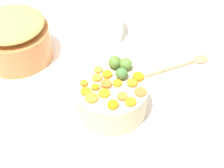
% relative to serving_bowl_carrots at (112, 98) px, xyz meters
% --- Properties ---
extents(tabletop, '(2.40, 2.40, 0.02)m').
position_rel_serving_bowl_carrots_xyz_m(tabletop, '(0.01, 0.03, -0.06)').
color(tabletop, white).
rests_on(tabletop, ground).
extents(serving_bowl_carrots, '(0.23, 0.23, 0.11)m').
position_rel_serving_bowl_carrots_xyz_m(serving_bowl_carrots, '(0.00, 0.00, 0.00)').
color(serving_bowl_carrots, '#B6B18E').
rests_on(serving_bowl_carrots, tabletop).
extents(metal_pot, '(0.27, 0.27, 0.12)m').
position_rel_serving_bowl_carrots_xyz_m(metal_pot, '(-0.44, 0.08, 0.01)').
color(metal_pot, '#CA7542').
rests_on(metal_pot, tabletop).
extents(stuffing_mound, '(0.24, 0.24, 0.06)m').
position_rel_serving_bowl_carrots_xyz_m(stuffing_mound, '(-0.44, 0.08, 0.10)').
color(stuffing_mound, tan).
rests_on(stuffing_mound, metal_pot).
extents(carrot_slice_0, '(0.04, 0.04, 0.01)m').
position_rel_serving_bowl_carrots_xyz_m(carrot_slice_0, '(0.04, -0.07, 0.06)').
color(carrot_slice_0, orange).
rests_on(carrot_slice_0, serving_bowl_carrots).
extents(carrot_slice_1, '(0.05, 0.05, 0.01)m').
position_rel_serving_bowl_carrots_xyz_m(carrot_slice_1, '(0.06, 0.07, 0.06)').
color(carrot_slice_1, orange).
rests_on(carrot_slice_1, serving_bowl_carrots).
extents(carrot_slice_2, '(0.03, 0.03, 0.01)m').
position_rel_serving_bowl_carrots_xyz_m(carrot_slice_2, '(0.05, -0.03, 0.06)').
color(carrot_slice_2, orange).
rests_on(carrot_slice_2, serving_bowl_carrots).
extents(carrot_slice_3, '(0.03, 0.03, 0.01)m').
position_rel_serving_bowl_carrots_xyz_m(carrot_slice_3, '(0.01, 0.01, 0.06)').
color(carrot_slice_3, orange).
rests_on(carrot_slice_3, serving_bowl_carrots).
extents(carrot_slice_4, '(0.04, 0.04, 0.01)m').
position_rel_serving_bowl_carrots_xyz_m(carrot_slice_4, '(-0.01, -0.04, 0.06)').
color(carrot_slice_4, orange).
rests_on(carrot_slice_4, serving_bowl_carrots).
extents(carrot_slice_5, '(0.04, 0.04, 0.01)m').
position_rel_serving_bowl_carrots_xyz_m(carrot_slice_5, '(-0.07, 0.04, 0.06)').
color(carrot_slice_5, orange).
rests_on(carrot_slice_5, serving_bowl_carrots).
extents(carrot_slice_6, '(0.05, 0.05, 0.01)m').
position_rel_serving_bowl_carrots_xyz_m(carrot_slice_6, '(-0.03, -0.07, 0.06)').
color(carrot_slice_6, orange).
rests_on(carrot_slice_6, serving_bowl_carrots).
extents(carrot_slice_7, '(0.03, 0.03, 0.01)m').
position_rel_serving_bowl_carrots_xyz_m(carrot_slice_7, '(-0.06, -0.06, 0.06)').
color(carrot_slice_7, orange).
rests_on(carrot_slice_7, serving_bowl_carrots).
extents(carrot_slice_8, '(0.03, 0.03, 0.01)m').
position_rel_serving_bowl_carrots_xyz_m(carrot_slice_8, '(-0.04, -0.03, 0.06)').
color(carrot_slice_8, orange).
rests_on(carrot_slice_8, serving_bowl_carrots).
extents(carrot_slice_9, '(0.04, 0.04, 0.01)m').
position_rel_serving_bowl_carrots_xyz_m(carrot_slice_9, '(-0.06, 0.01, 0.06)').
color(carrot_slice_9, orange).
rests_on(carrot_slice_9, serving_bowl_carrots).
extents(carrot_slice_10, '(0.04, 0.04, 0.01)m').
position_rel_serving_bowl_carrots_xyz_m(carrot_slice_10, '(0.09, 0.01, 0.06)').
color(carrot_slice_10, orange).
rests_on(carrot_slice_10, serving_bowl_carrots).
extents(carrot_slice_11, '(0.03, 0.03, 0.01)m').
position_rel_serving_bowl_carrots_xyz_m(carrot_slice_11, '(-0.08, -0.03, 0.06)').
color(carrot_slice_11, orange).
rests_on(carrot_slice_11, serving_bowl_carrots).
extents(carrot_slice_12, '(0.04, 0.04, 0.01)m').
position_rel_serving_bowl_carrots_xyz_m(carrot_slice_12, '(0.05, 0.04, 0.06)').
color(carrot_slice_12, orange).
rests_on(carrot_slice_12, serving_bowl_carrots).
extents(carrot_slice_13, '(0.04, 0.04, 0.01)m').
position_rel_serving_bowl_carrots_xyz_m(carrot_slice_13, '(0.08, -0.04, 0.06)').
color(carrot_slice_13, orange).
rests_on(carrot_slice_13, serving_bowl_carrots).
extents(carrot_slice_14, '(0.04, 0.04, 0.01)m').
position_rel_serving_bowl_carrots_xyz_m(carrot_slice_14, '(-0.03, 0.03, 0.06)').
color(carrot_slice_14, orange).
rests_on(carrot_slice_14, serving_bowl_carrots).
extents(carrot_slice_15, '(0.05, 0.05, 0.01)m').
position_rel_serving_bowl_carrots_xyz_m(carrot_slice_15, '(-0.02, -0.00, 0.06)').
color(carrot_slice_15, orange).
rests_on(carrot_slice_15, serving_bowl_carrots).
extents(brussels_sprout_0, '(0.04, 0.04, 0.04)m').
position_rel_serving_bowl_carrots_xyz_m(brussels_sprout_0, '(-0.03, 0.08, 0.08)').
color(brussels_sprout_0, '#50762E').
rests_on(brussels_sprout_0, serving_bowl_carrots).
extents(brussels_sprout_1, '(0.04, 0.04, 0.04)m').
position_rel_serving_bowl_carrots_xyz_m(brussels_sprout_1, '(0.01, 0.09, 0.08)').
color(brussels_sprout_1, '#568334').
rests_on(brussels_sprout_1, serving_bowl_carrots).
extents(brussels_sprout_2, '(0.04, 0.04, 0.04)m').
position_rel_serving_bowl_carrots_xyz_m(brussels_sprout_2, '(0.01, 0.05, 0.07)').
color(brussels_sprout_2, '#427338').
rests_on(brussels_sprout_2, serving_bowl_carrots).
extents(wooden_spoon, '(0.23, 0.26, 0.01)m').
position_rel_serving_bowl_carrots_xyz_m(wooden_spoon, '(0.16, 0.31, -0.05)').
color(wooden_spoon, '#B77957').
rests_on(wooden_spoon, tabletop).
extents(casserole_dish, '(0.24, 0.24, 0.11)m').
position_rel_serving_bowl_carrots_xyz_m(casserole_dish, '(-0.24, 0.33, 0.00)').
color(casserole_dish, white).
rests_on(casserole_dish, tabletop).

